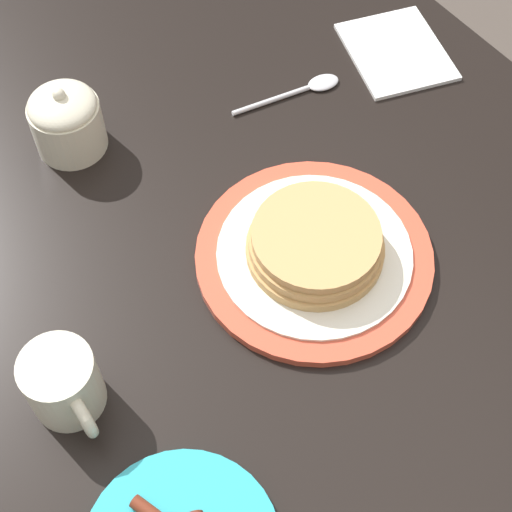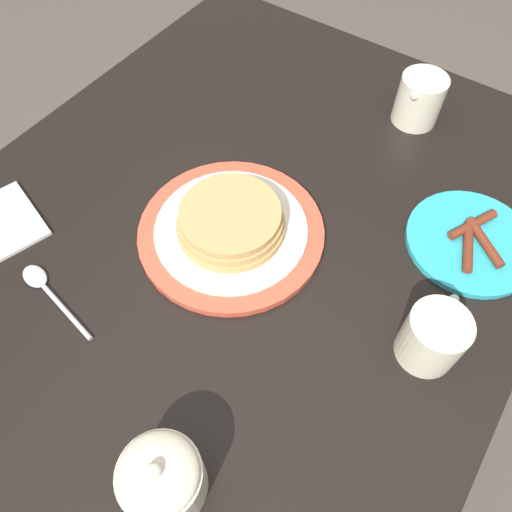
{
  "view_description": "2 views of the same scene",
  "coord_description": "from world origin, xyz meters",
  "px_view_note": "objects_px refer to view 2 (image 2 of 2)",
  "views": [
    {
      "loc": [
        0.41,
        -0.34,
        1.53
      ],
      "look_at": [
        0.02,
        -0.06,
        0.78
      ],
      "focal_mm": 55.0,
      "sensor_mm": 36.0,
      "label": 1
    },
    {
      "loc": [
        -0.3,
        -0.28,
        1.36
      ],
      "look_at": [
        0.02,
        -0.06,
        0.78
      ],
      "focal_mm": 35.0,
      "sensor_mm": 36.0,
      "label": 2
    }
  ],
  "objects_px": {
    "creamer_pitcher": "(419,99)",
    "spoon": "(45,288)",
    "coffee_mug": "(434,336)",
    "sugar_bowl": "(162,478)",
    "pancake_plate": "(231,227)",
    "side_plate_bacon": "(471,241)"
  },
  "relations": [
    {
      "from": "creamer_pitcher",
      "to": "spoon",
      "type": "relative_size",
      "value": 0.74
    },
    {
      "from": "creamer_pitcher",
      "to": "coffee_mug",
      "type": "bearing_deg",
      "value": -153.22
    },
    {
      "from": "sugar_bowl",
      "to": "spoon",
      "type": "relative_size",
      "value": 0.62
    },
    {
      "from": "coffee_mug",
      "to": "pancake_plate",
      "type": "bearing_deg",
      "value": 88.93
    },
    {
      "from": "spoon",
      "to": "creamer_pitcher",
      "type": "bearing_deg",
      "value": -24.08
    },
    {
      "from": "side_plate_bacon",
      "to": "spoon",
      "type": "bearing_deg",
      "value": 131.9
    },
    {
      "from": "side_plate_bacon",
      "to": "creamer_pitcher",
      "type": "bearing_deg",
      "value": 42.64
    },
    {
      "from": "pancake_plate",
      "to": "creamer_pitcher",
      "type": "relative_size",
      "value": 2.36
    },
    {
      "from": "sugar_bowl",
      "to": "spoon",
      "type": "distance_m",
      "value": 0.33
    },
    {
      "from": "creamer_pitcher",
      "to": "spoon",
      "type": "xyz_separation_m",
      "value": [
        -0.62,
        0.28,
        -0.04
      ]
    },
    {
      "from": "coffee_mug",
      "to": "creamer_pitcher",
      "type": "distance_m",
      "value": 0.45
    },
    {
      "from": "side_plate_bacon",
      "to": "sugar_bowl",
      "type": "xyz_separation_m",
      "value": [
        -0.51,
        0.16,
        0.04
      ]
    },
    {
      "from": "side_plate_bacon",
      "to": "pancake_plate",
      "type": "bearing_deg",
      "value": 122.02
    },
    {
      "from": "coffee_mug",
      "to": "sugar_bowl",
      "type": "distance_m",
      "value": 0.36
    },
    {
      "from": "pancake_plate",
      "to": "side_plate_bacon",
      "type": "height_order",
      "value": "pancake_plate"
    },
    {
      "from": "pancake_plate",
      "to": "spoon",
      "type": "distance_m",
      "value": 0.28
    },
    {
      "from": "side_plate_bacon",
      "to": "spoon",
      "type": "distance_m",
      "value": 0.62
    },
    {
      "from": "coffee_mug",
      "to": "creamer_pitcher",
      "type": "height_order",
      "value": "creamer_pitcher"
    },
    {
      "from": "pancake_plate",
      "to": "coffee_mug",
      "type": "distance_m",
      "value": 0.32
    },
    {
      "from": "creamer_pitcher",
      "to": "sugar_bowl",
      "type": "xyz_separation_m",
      "value": [
        -0.72,
        -0.03,
        0.0
      ]
    },
    {
      "from": "creamer_pitcher",
      "to": "spoon",
      "type": "distance_m",
      "value": 0.68
    },
    {
      "from": "pancake_plate",
      "to": "coffee_mug",
      "type": "relative_size",
      "value": 2.63
    }
  ]
}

